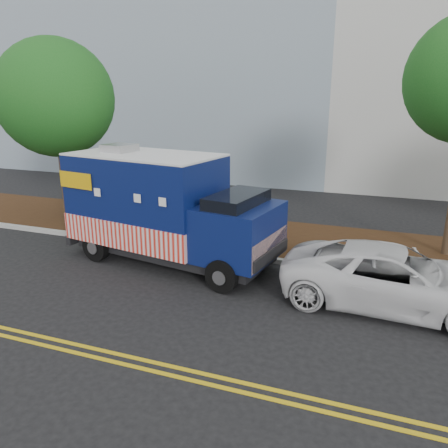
% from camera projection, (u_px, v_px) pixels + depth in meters
% --- Properties ---
extents(ground, '(120.00, 120.00, 0.00)m').
position_uv_depth(ground, '(198.00, 271.00, 12.76)').
color(ground, black).
rests_on(ground, ground).
extents(curb, '(120.00, 0.18, 0.15)m').
position_uv_depth(curb, '(216.00, 253.00, 13.99)').
color(curb, '#9E9E99').
rests_on(curb, ground).
extents(mulch_strip, '(120.00, 4.00, 0.15)m').
position_uv_depth(mulch_strip, '(236.00, 234.00, 15.88)').
color(mulch_strip, black).
rests_on(mulch_strip, ground).
extents(centerline_near, '(120.00, 0.10, 0.01)m').
position_uv_depth(centerline_near, '(111.00, 352.00, 8.75)').
color(centerline_near, gold).
rests_on(centerline_near, ground).
extents(centerline_far, '(120.00, 0.10, 0.01)m').
position_uv_depth(centerline_far, '(103.00, 359.00, 8.53)').
color(centerline_far, gold).
rests_on(centerline_far, ground).
extents(tree_a, '(4.41, 4.41, 7.01)m').
position_uv_depth(tree_a, '(55.00, 98.00, 16.49)').
color(tree_a, '#38281C').
rests_on(tree_a, ground).
extents(sign_post, '(0.06, 0.06, 2.40)m').
position_uv_depth(sign_post, '(166.00, 209.00, 14.84)').
color(sign_post, '#473828').
rests_on(sign_post, ground).
extents(food_truck, '(6.93, 3.51, 3.49)m').
position_uv_depth(food_truck, '(162.00, 211.00, 13.20)').
color(food_truck, black).
rests_on(food_truck, ground).
extents(white_car, '(5.39, 2.68, 1.47)m').
position_uv_depth(white_car, '(394.00, 278.00, 10.49)').
color(white_car, silver).
rests_on(white_car, ground).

